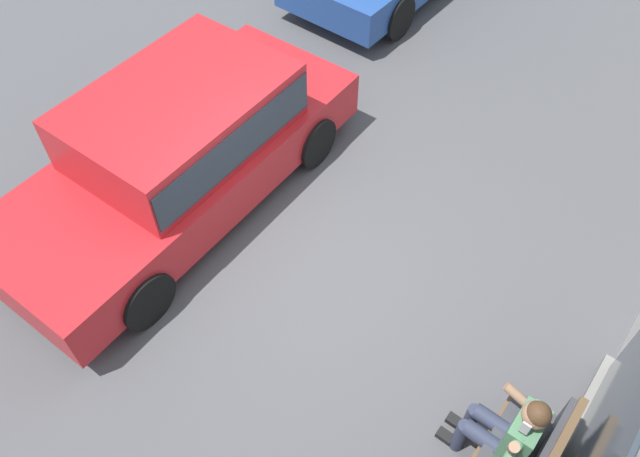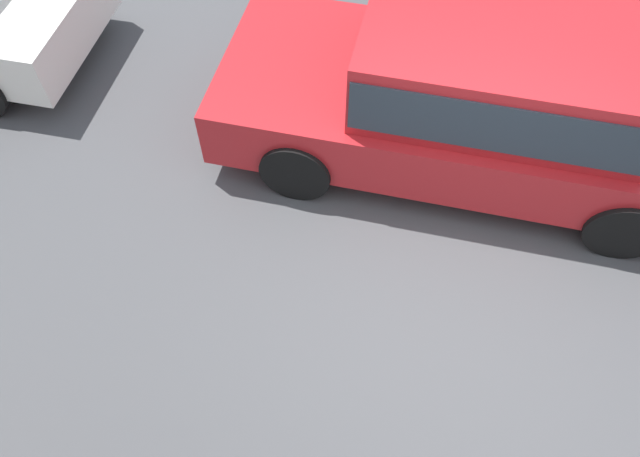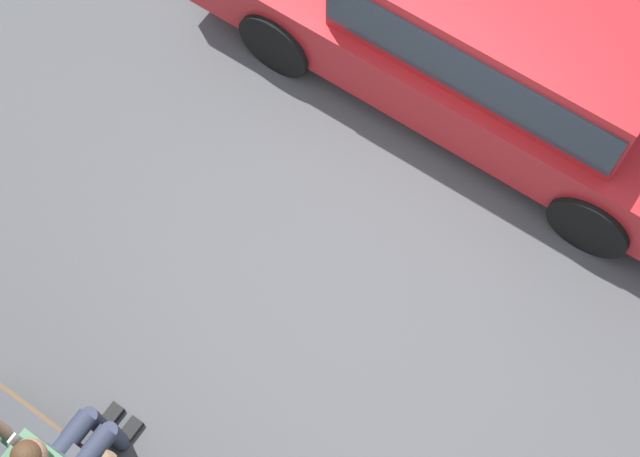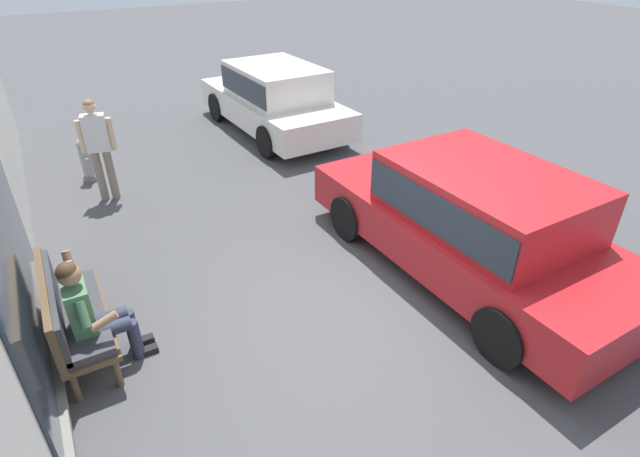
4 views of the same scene
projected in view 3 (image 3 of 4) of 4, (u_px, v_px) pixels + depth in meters
name	position (u px, v px, depth m)	size (l,w,h in m)	color
ground_plane	(362.00, 235.00, 7.74)	(60.00, 60.00, 0.00)	#4C4C4F
person_on_phone	(61.00, 456.00, 6.39)	(0.73, 0.74, 1.32)	#2D3347
parked_car_mid	(505.00, 17.00, 7.54)	(4.70, 2.05, 1.53)	red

